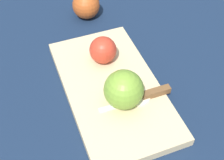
# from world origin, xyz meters

# --- Properties ---
(ground_plane) EXTENTS (4.00, 4.00, 0.00)m
(ground_plane) POSITION_xyz_m (0.00, 0.00, 0.00)
(ground_plane) COLOR #14233D
(cutting_board) EXTENTS (0.42, 0.26, 0.02)m
(cutting_board) POSITION_xyz_m (0.00, 0.00, 0.01)
(cutting_board) COLOR #D1B789
(cutting_board) RESTS_ON ground_plane
(apple_half_left) EXTENTS (0.07, 0.07, 0.07)m
(apple_half_left) POSITION_xyz_m (-0.09, -0.00, 0.06)
(apple_half_left) COLOR red
(apple_half_left) RESTS_ON cutting_board
(apple_half_right) EXTENTS (0.09, 0.09, 0.09)m
(apple_half_right) POSITION_xyz_m (0.06, 0.01, 0.07)
(apple_half_right) COLOR olive
(apple_half_right) RESTS_ON cutting_board
(knife) EXTENTS (0.03, 0.17, 0.02)m
(knife) POSITION_xyz_m (0.05, 0.08, 0.03)
(knife) COLOR silver
(knife) RESTS_ON cutting_board
(apple_slice) EXTENTS (0.06, 0.06, 0.00)m
(apple_slice) POSITION_xyz_m (0.05, 0.05, 0.03)
(apple_slice) COLOR #EFE5C6
(apple_slice) RESTS_ON cutting_board
(apple_whole) EXTENTS (0.08, 0.08, 0.09)m
(apple_whole) POSITION_xyz_m (-0.31, -0.00, 0.04)
(apple_whole) COLOR #AD4C1E
(apple_whole) RESTS_ON ground_plane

